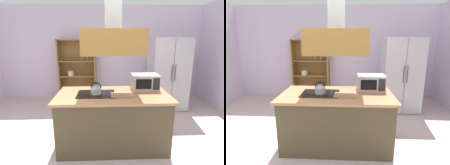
# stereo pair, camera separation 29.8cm
# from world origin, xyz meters

# --- Properties ---
(ground_plane) EXTENTS (7.80, 7.80, 0.00)m
(ground_plane) POSITION_xyz_m (0.00, 0.00, 0.00)
(ground_plane) COLOR beige
(wall_back) EXTENTS (6.00, 0.12, 2.70)m
(wall_back) POSITION_xyz_m (0.00, 3.00, 1.35)
(wall_back) COLOR silver
(wall_back) RESTS_ON ground
(kitchen_island) EXTENTS (1.79, 0.94, 0.90)m
(kitchen_island) POSITION_xyz_m (0.22, 0.28, 0.45)
(kitchen_island) COLOR #4E432B
(kitchen_island) RESTS_ON ground
(range_hood) EXTENTS (0.90, 0.70, 1.17)m
(range_hood) POSITION_xyz_m (0.22, 0.28, 1.81)
(range_hood) COLOR #A06D32
(refrigerator) EXTENTS (0.90, 0.77, 1.79)m
(refrigerator) POSITION_xyz_m (1.69, 1.94, 0.90)
(refrigerator) COLOR #BBB8C5
(refrigerator) RESTS_ON ground
(dish_cabinet) EXTENTS (1.07, 0.40, 1.74)m
(dish_cabinet) POSITION_xyz_m (-0.70, 2.78, 0.77)
(dish_cabinet) COLOR olive
(dish_cabinet) RESTS_ON ground
(kettle) EXTENTS (0.17, 0.17, 0.20)m
(kettle) POSITION_xyz_m (-0.05, 0.28, 0.98)
(kettle) COLOR #B2B2B6
(kettle) RESTS_ON kitchen_island
(cutting_board) EXTENTS (0.35, 0.25, 0.02)m
(cutting_board) POSITION_xyz_m (0.35, 0.17, 0.91)
(cutting_board) COLOR #A77F5C
(cutting_board) RESTS_ON kitchen_island
(microwave) EXTENTS (0.46, 0.35, 0.26)m
(microwave) POSITION_xyz_m (0.79, 0.54, 1.03)
(microwave) COLOR #B7BABF
(microwave) RESTS_ON kitchen_island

